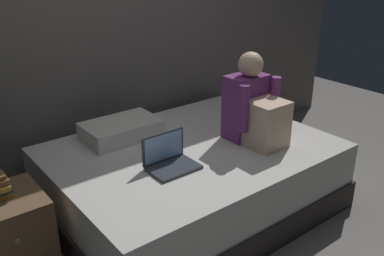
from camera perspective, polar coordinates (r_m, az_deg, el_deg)
name	(u,v)px	position (r m, az deg, el deg)	size (l,w,h in m)	color
ground_plane	(196,236)	(3.02, 0.50, -14.43)	(8.00, 8.00, 0.00)	gray
wall_back	(100,17)	(3.45, -12.38, 14.40)	(5.60, 0.10, 2.70)	#605B56
bed	(192,178)	(3.17, -0.05, -6.79)	(2.00, 1.50, 0.52)	#332D2B
nightstand	(9,239)	(2.76, -23.54, -13.59)	(0.44, 0.46, 0.55)	brown
person_sitting	(254,109)	(3.09, 8.41, 2.61)	(0.39, 0.44, 0.65)	#75337A
laptop	(169,159)	(2.75, -3.08, -4.24)	(0.32, 0.23, 0.22)	#333842
pillow	(122,130)	(3.21, -9.51, -0.21)	(0.56, 0.36, 0.13)	silver
clothes_pile	(115,136)	(3.14, -10.38, -1.09)	(0.30, 0.25, 0.11)	#8E3D47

